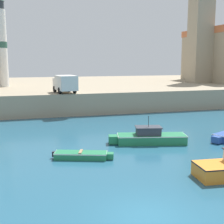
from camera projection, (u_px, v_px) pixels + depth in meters
name	position (u px, v px, depth m)	size (l,w,h in m)	color
ground_plane	(146.00, 216.00, 13.75)	(200.00, 200.00, 0.00)	#235670
quay_seawall	(52.00, 90.00, 56.61)	(120.00, 40.00, 2.75)	gray
motorboat_green_0	(149.00, 137.00, 25.77)	(6.51, 2.98, 2.32)	#237A4C
dinghy_green_1	(82.00, 155.00, 21.81)	(4.22, 2.22, 0.55)	#237A4C
church	(218.00, 52.00, 59.58)	(12.53, 15.57, 17.23)	gray
lighthouse	(0.00, 43.00, 47.18)	(1.95, 1.95, 13.54)	silver
truck_on_quay	(65.00, 83.00, 38.85)	(2.73, 4.57, 2.20)	silver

